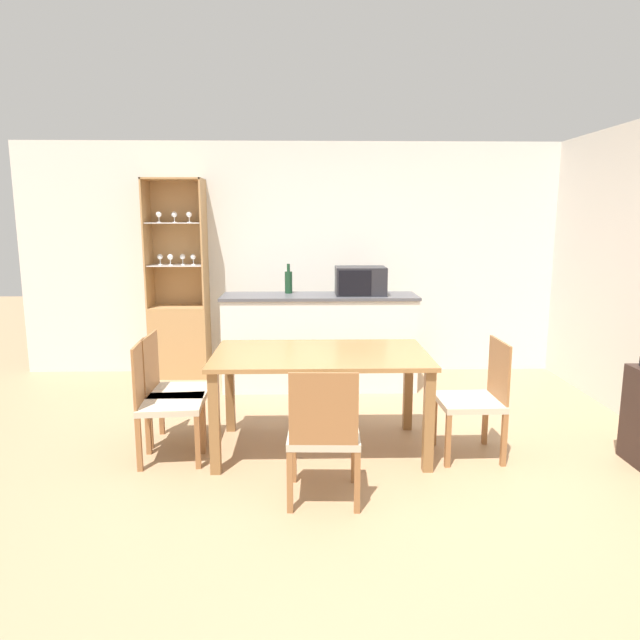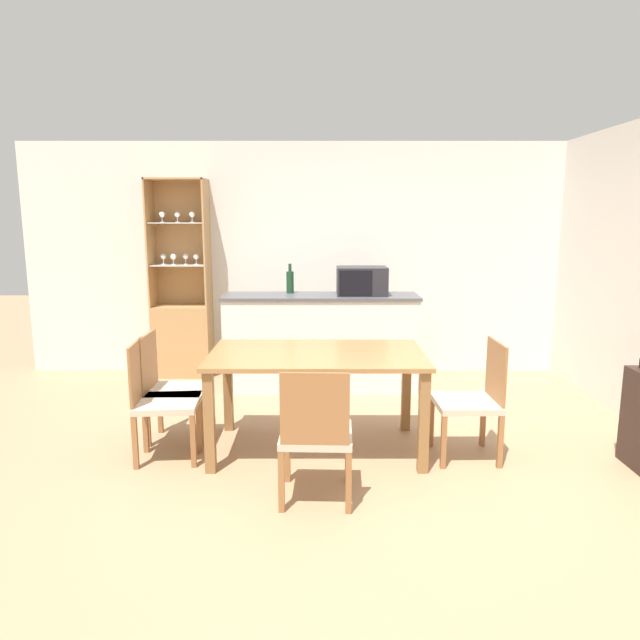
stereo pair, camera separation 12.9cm
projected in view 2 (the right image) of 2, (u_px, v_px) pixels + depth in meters
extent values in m
plane|color=#A37F5B|center=(336.00, 467.00, 4.02)|extent=(18.00, 18.00, 0.00)
cube|color=silver|center=(331.00, 259.00, 6.38)|extent=(6.80, 0.06, 2.55)
cube|color=silver|center=(322.00, 343.00, 5.85)|extent=(1.94, 0.51, 0.94)
cube|color=#4C4C51|center=(322.00, 296.00, 5.77)|extent=(1.97, 0.54, 0.03)
cube|color=tan|center=(184.00, 340.00, 6.33)|extent=(0.62, 0.37, 0.78)
cube|color=tan|center=(184.00, 243.00, 6.32)|extent=(0.62, 0.02, 1.36)
cube|color=tan|center=(152.00, 243.00, 6.14)|extent=(0.02, 0.37, 1.36)
cube|color=tan|center=(208.00, 243.00, 6.14)|extent=(0.02, 0.37, 1.36)
cube|color=tan|center=(177.00, 179.00, 6.02)|extent=(0.62, 0.37, 0.02)
cube|color=white|center=(181.00, 265.00, 6.18)|extent=(0.58, 0.32, 0.01)
cube|color=white|center=(179.00, 223.00, 6.11)|extent=(0.58, 0.32, 0.01)
cylinder|color=white|center=(164.00, 264.00, 6.19)|extent=(0.04, 0.04, 0.01)
cylinder|color=white|center=(164.00, 261.00, 6.18)|extent=(0.01, 0.01, 0.06)
sphere|color=white|center=(164.00, 256.00, 6.17)|extent=(0.06, 0.06, 0.06)
cylinder|color=white|center=(163.00, 222.00, 6.06)|extent=(0.04, 0.04, 0.01)
cylinder|color=white|center=(163.00, 219.00, 6.06)|extent=(0.01, 0.01, 0.06)
sphere|color=white|center=(163.00, 214.00, 6.05)|extent=(0.06, 0.06, 0.06)
cylinder|color=white|center=(175.00, 264.00, 6.15)|extent=(0.04, 0.04, 0.01)
cylinder|color=white|center=(174.00, 261.00, 6.14)|extent=(0.01, 0.01, 0.06)
sphere|color=white|center=(174.00, 257.00, 6.13)|extent=(0.06, 0.06, 0.06)
cylinder|color=white|center=(179.00, 222.00, 6.08)|extent=(0.04, 0.04, 0.01)
cylinder|color=white|center=(178.00, 219.00, 6.07)|extent=(0.01, 0.01, 0.06)
sphere|color=white|center=(178.00, 214.00, 6.07)|extent=(0.06, 0.06, 0.06)
cylinder|color=white|center=(187.00, 264.00, 6.21)|extent=(0.04, 0.04, 0.01)
cylinder|color=white|center=(187.00, 261.00, 6.20)|extent=(0.01, 0.01, 0.06)
sphere|color=white|center=(187.00, 256.00, 6.19)|extent=(0.06, 0.06, 0.06)
cylinder|color=white|center=(193.00, 222.00, 6.07)|extent=(0.04, 0.04, 0.01)
cylinder|color=white|center=(193.00, 219.00, 6.07)|extent=(0.01, 0.01, 0.06)
sphere|color=white|center=(193.00, 214.00, 6.06)|extent=(0.06, 0.06, 0.06)
cylinder|color=white|center=(197.00, 264.00, 6.18)|extent=(0.04, 0.04, 0.01)
cylinder|color=white|center=(197.00, 261.00, 6.17)|extent=(0.01, 0.01, 0.06)
sphere|color=white|center=(197.00, 256.00, 6.16)|extent=(0.06, 0.06, 0.06)
cube|color=olive|center=(318.00, 355.00, 4.22)|extent=(1.58, 0.92, 0.03)
cube|color=olive|center=(210.00, 422.00, 3.89)|extent=(0.07, 0.07, 0.72)
cube|color=olive|center=(425.00, 422.00, 3.89)|extent=(0.07, 0.07, 0.72)
cube|color=olive|center=(229.00, 388.00, 4.68)|extent=(0.07, 0.07, 0.72)
cube|color=olive|center=(407.00, 388.00, 4.68)|extent=(0.07, 0.07, 0.72)
cube|color=#C1B299|center=(466.00, 403.00, 4.14)|extent=(0.45, 0.45, 0.05)
cube|color=#936038|center=(497.00, 371.00, 4.10)|extent=(0.03, 0.40, 0.43)
cube|color=#936038|center=(444.00, 442.00, 3.97)|extent=(0.04, 0.04, 0.39)
cube|color=#936038|center=(432.00, 422.00, 4.37)|extent=(0.04, 0.04, 0.39)
cube|color=#936038|center=(501.00, 442.00, 3.98)|extent=(0.04, 0.04, 0.39)
cube|color=#936038|center=(484.00, 422.00, 4.37)|extent=(0.04, 0.04, 0.39)
cube|color=#C1B299|center=(178.00, 391.00, 4.41)|extent=(0.44, 0.44, 0.05)
cube|color=#936038|center=(150.00, 362.00, 4.37)|extent=(0.02, 0.40, 0.43)
cube|color=#936038|center=(210.00, 410.00, 4.65)|extent=(0.04, 0.04, 0.39)
cube|color=#936038|center=(200.00, 427.00, 4.25)|extent=(0.04, 0.04, 0.39)
cube|color=#936038|center=(161.00, 410.00, 4.65)|extent=(0.04, 0.04, 0.39)
cube|color=#936038|center=(146.00, 427.00, 4.25)|extent=(0.04, 0.04, 0.39)
cube|color=#C1B299|center=(169.00, 403.00, 4.14)|extent=(0.47, 0.47, 0.05)
cube|color=#936038|center=(138.00, 372.00, 4.08)|extent=(0.05, 0.40, 0.43)
cube|color=#936038|center=(201.00, 421.00, 4.39)|extent=(0.04, 0.04, 0.39)
cube|color=#936038|center=(194.00, 441.00, 4.00)|extent=(0.04, 0.04, 0.39)
cube|color=#936038|center=(149.00, 422.00, 4.36)|extent=(0.04, 0.04, 0.39)
cube|color=#936038|center=(136.00, 443.00, 3.97)|extent=(0.04, 0.04, 0.39)
cube|color=#C1B299|center=(317.00, 435.00, 3.53)|extent=(0.45, 0.45, 0.05)
cube|color=#936038|center=(316.00, 409.00, 3.28)|extent=(0.40, 0.03, 0.43)
cube|color=#936038|center=(288.00, 454.00, 3.78)|extent=(0.04, 0.04, 0.39)
cube|color=#936038|center=(349.00, 455.00, 3.76)|extent=(0.04, 0.04, 0.39)
cube|color=#936038|center=(282.00, 481.00, 3.38)|extent=(0.04, 0.04, 0.39)
cube|color=#936038|center=(349.00, 482.00, 3.37)|extent=(0.04, 0.04, 0.39)
cube|color=#232328|center=(363.00, 281.00, 5.75)|extent=(0.50, 0.36, 0.28)
cube|color=black|center=(357.00, 283.00, 5.57)|extent=(0.32, 0.01, 0.24)
cylinder|color=#193D23|center=(291.00, 282.00, 5.88)|extent=(0.08, 0.08, 0.22)
cylinder|color=#193D23|center=(291.00, 268.00, 5.85)|extent=(0.03, 0.03, 0.08)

